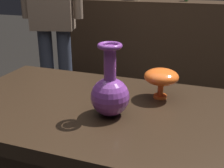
{
  "coord_description": "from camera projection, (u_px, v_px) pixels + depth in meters",
  "views": [
    {
      "loc": [
        0.3,
        -0.87,
        1.24
      ],
      "look_at": [
        0.0,
        -0.03,
        0.9
      ],
      "focal_mm": 45.87,
      "sensor_mm": 36.0,
      "label": 1
    }
  ],
  "objects": [
    {
      "name": "visitor_near_left",
      "position": [
        52.0,
        7.0,
        2.16
      ],
      "size": [
        0.45,
        0.26,
        1.71
      ],
      "rotation": [
        0.0,
        0.0,
        3.42
      ],
      "color": "#333847",
      "rests_on": "ground_plane"
    },
    {
      "name": "back_display_shelf",
      "position": [
        182.0,
        49.0,
        3.06
      ],
      "size": [
        2.6,
        0.4,
        0.99
      ],
      "color": "#422D1E",
      "rests_on": "ground_plane"
    },
    {
      "name": "vase_tall_behind",
      "position": [
        161.0,
        77.0,
        1.07
      ],
      "size": [
        0.13,
        0.13,
        0.11
      ],
      "color": "#E55B1E",
      "rests_on": "display_plinth"
    },
    {
      "name": "vase_centerpiece",
      "position": [
        110.0,
        92.0,
        0.94
      ],
      "size": [
        0.13,
        0.13,
        0.24
      ],
      "color": "#7A388E",
      "rests_on": "display_plinth"
    }
  ]
}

